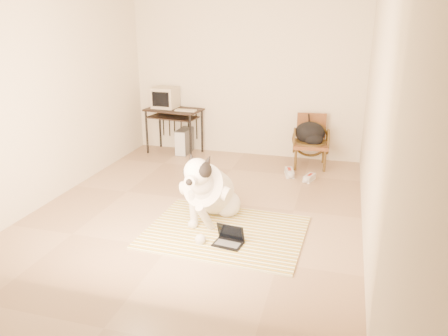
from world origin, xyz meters
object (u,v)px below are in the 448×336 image
at_px(backpack, 310,134).
at_px(computer_desk, 174,115).
at_px(pc_tower, 184,141).
at_px(laptop, 229,239).
at_px(dog, 209,192).
at_px(crt_monitor, 165,98).
at_px(rattan_chair, 311,141).

bearing_deg(backpack, computer_desk, 177.22).
relative_size(pc_tower, backpack, 0.99).
height_order(laptop, backpack, backpack).
distance_m(pc_tower, backpack, 2.26).
relative_size(dog, crt_monitor, 3.19).
distance_m(dog, backpack, 2.58).
relative_size(dog, laptop, 4.04).
xyz_separation_m(laptop, crt_monitor, (-2.01, 3.10, 0.91)).
xyz_separation_m(crt_monitor, rattan_chair, (2.59, -0.15, -0.56)).
relative_size(computer_desk, crt_monitor, 2.44).
bearing_deg(dog, laptop, -53.42).
bearing_deg(laptop, pc_tower, 118.41).
relative_size(pc_tower, rattan_chair, 0.57).
xyz_separation_m(dog, pc_tower, (-1.27, 2.54, -0.16)).
xyz_separation_m(crt_monitor, pc_tower, (0.36, -0.05, -0.76)).
height_order(pc_tower, backpack, backpack).
distance_m(pc_tower, rattan_chair, 2.25).
xyz_separation_m(dog, backpack, (0.96, 2.39, 0.17)).
xyz_separation_m(dog, laptop, (0.38, -0.51, -0.31)).
distance_m(crt_monitor, backpack, 2.63).
distance_m(computer_desk, backpack, 2.41).
xyz_separation_m(computer_desk, crt_monitor, (-0.18, 0.08, 0.29)).
bearing_deg(rattan_chair, crt_monitor, 176.75).
bearing_deg(backpack, rattan_chair, 81.24).
xyz_separation_m(rattan_chair, backpack, (-0.01, -0.05, 0.13)).
bearing_deg(crt_monitor, computer_desk, -24.37).
relative_size(computer_desk, pc_tower, 2.16).
relative_size(rattan_chair, backpack, 1.74).
bearing_deg(pc_tower, computer_desk, -169.73).
height_order(crt_monitor, rattan_chair, crt_monitor).
relative_size(crt_monitor, backpack, 0.87).
distance_m(laptop, pc_tower, 3.47).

